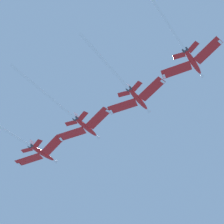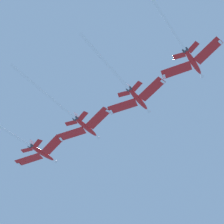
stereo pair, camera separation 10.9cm
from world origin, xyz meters
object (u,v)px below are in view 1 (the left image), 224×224
at_px(jet_far_left, 32,147).
at_px(jet_centre, 128,88).
at_px(jet_inner_left, 75,118).
at_px(jet_inner_right, 187,53).

xyz_separation_m(jet_far_left, jet_centre, (-36.33, 11.66, -0.71)).
xyz_separation_m(jet_far_left, jet_inner_left, (-17.67, 6.74, -1.15)).
distance_m(jet_far_left, jet_inner_right, 58.01).
bearing_deg(jet_inner_left, jet_centre, 165.23).
xyz_separation_m(jet_inner_left, jet_centre, (-18.67, 4.92, 0.44)).
bearing_deg(jet_centre, jet_far_left, -17.80).
relative_size(jet_inner_left, jet_inner_right, 1.11).
bearing_deg(jet_centre, jet_inner_right, 164.82).
distance_m(jet_far_left, jet_centre, 38.17).
height_order(jet_centre, jet_inner_right, jet_inner_right).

